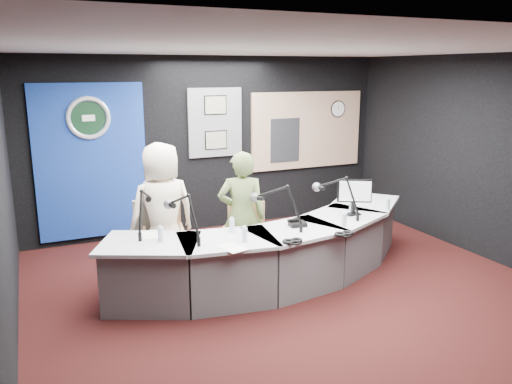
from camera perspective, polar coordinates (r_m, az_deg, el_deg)
name	(u,v)px	position (r m, az deg, el deg)	size (l,w,h in m)	color
ground	(299,296)	(6.13, 4.85, -11.48)	(6.00, 6.00, 0.00)	black
ceiling	(305,48)	(5.57, 5.44, 15.65)	(6.00, 6.00, 0.02)	silver
wall_back	(212,144)	(8.40, -4.90, 5.32)	(6.00, 0.02, 2.80)	black
wall_left	(1,208)	(5.00, -26.49, -1.65)	(0.02, 6.00, 2.80)	black
wall_right	(499,160)	(7.60, 25.36, 3.21)	(0.02, 6.00, 2.80)	black
broadcast_desk	(275,252)	(6.42, 2.15, -6.66)	(4.50, 1.90, 0.75)	#B4B6B8
backdrop_panel	(91,162)	(7.98, -17.82, 3.20)	(1.60, 0.05, 2.30)	navy
agency_seal	(88,118)	(7.86, -18.12, 7.82)	(0.63, 0.63, 0.07)	silver
seal_center	(88,118)	(7.86, -18.13, 7.83)	(0.48, 0.48, 0.01)	black
pinboard	(215,123)	(8.34, -4.56, 7.69)	(0.90, 0.04, 1.10)	slate
framed_photo_upper	(216,105)	(8.29, -4.52, 9.60)	(0.34, 0.02, 0.27)	gray
framed_photo_lower	(216,140)	(8.35, -4.45, 5.76)	(0.34, 0.02, 0.27)	gray
booth_window_frame	(307,130)	(9.07, 5.71, 6.86)	(2.12, 0.06, 1.32)	tan
booth_glow	(307,130)	(9.06, 5.74, 6.85)	(2.00, 0.02, 1.20)	#F2E199
equipment_rack	(285,140)	(8.85, 3.24, 5.76)	(0.55, 0.02, 0.75)	black
wall_clock	(338,109)	(9.32, 9.10, 9.10)	(0.28, 0.28, 0.01)	white
armchair_left	(164,238)	(6.54, -10.23, -5.06)	(0.59, 0.59, 1.06)	#9D6F47
armchair_right	(242,240)	(6.46, -1.57, -5.32)	(0.56, 0.56, 1.00)	#9D6F47
draped_jacket	(154,226)	(6.73, -11.31, -3.76)	(0.50, 0.10, 0.70)	#696459
person_man	(162,212)	(6.44, -10.36, -2.20)	(0.85, 0.55, 1.73)	#FFE9CB
person_woman	(242,216)	(6.37, -1.58, -2.68)	(0.59, 0.39, 1.62)	#5F733C
computer_monitor	(354,191)	(6.68, 10.84, 0.14)	(0.46, 0.03, 0.32)	black
desk_phone	(298,224)	(6.18, 4.64, -3.57)	(0.20, 0.16, 0.05)	black
headphones_near	(344,234)	(5.92, 9.75, -4.58)	(0.20, 0.20, 0.03)	black
headphones_far	(292,241)	(5.61, 4.07, -5.44)	(0.21, 0.21, 0.03)	black
paper_stack	(148,235)	(5.98, -11.89, -4.66)	(0.22, 0.32, 0.00)	white
notepad	(233,248)	(5.44, -2.61, -6.21)	(0.21, 0.30, 0.00)	white
boom_mic_a	(145,207)	(5.99, -12.24, -1.67)	(0.38, 0.68, 0.60)	black
boom_mic_b	(183,213)	(5.68, -8.13, -2.32)	(0.28, 0.72, 0.60)	black
boom_mic_c	(277,204)	(6.01, 2.39, -1.31)	(0.49, 0.62, 0.60)	black
boom_mic_d	(337,194)	(6.58, 8.98, -0.18)	(0.39, 0.68, 0.60)	black
water_bottles	(290,220)	(6.11, 3.83, -3.12)	(3.13, 0.59, 0.18)	silver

